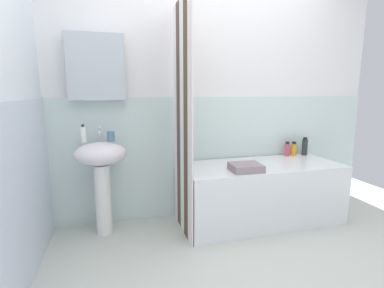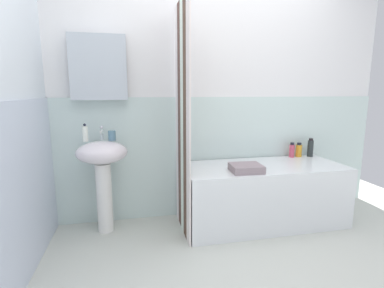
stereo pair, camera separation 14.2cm
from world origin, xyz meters
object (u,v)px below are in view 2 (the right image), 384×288
object	(u,v)px
shampoo_bottle	(299,150)
sink	(103,166)
bathtub	(262,194)
body_wash_bottle	(310,148)
toothbrush_cup	(112,136)
towel_folded	(246,168)
soap_dispenser	(85,133)
lotion_bottle	(292,150)

from	to	relation	value
shampoo_bottle	sink	bearing A→B (deg)	-176.34
bathtub	body_wash_bottle	xyz separation A→B (m)	(0.66, 0.25, 0.38)
toothbrush_cup	bathtub	size ratio (longest dim) A/B	0.06
toothbrush_cup	body_wash_bottle	bearing A→B (deg)	2.56
shampoo_bottle	bathtub	bearing A→B (deg)	-153.92
sink	towel_folded	size ratio (longest dim) A/B	3.11
towel_folded	bathtub	bearing A→B (deg)	34.35
soap_dispenser	body_wash_bottle	xyz separation A→B (m)	(2.26, 0.08, -0.24)
body_wash_bottle	bathtub	bearing A→B (deg)	-159.48
towel_folded	shampoo_bottle	bearing A→B (deg)	28.83
body_wash_bottle	soap_dispenser	bearing A→B (deg)	-177.86
body_wash_bottle	towel_folded	bearing A→B (deg)	-155.40
lotion_bottle	bathtub	bearing A→B (deg)	-150.35
bathtub	body_wash_bottle	bearing A→B (deg)	20.52
lotion_bottle	towel_folded	world-z (taller)	lotion_bottle
body_wash_bottle	towel_folded	world-z (taller)	body_wash_bottle
sink	lotion_bottle	xyz separation A→B (m)	(1.91, 0.12, 0.03)
toothbrush_cup	towel_folded	world-z (taller)	toothbrush_cup
body_wash_bottle	lotion_bottle	distance (m)	0.21
toothbrush_cup	towel_folded	xyz separation A→B (m)	(1.13, -0.32, -0.27)
toothbrush_cup	lotion_bottle	size ratio (longest dim) A/B	0.55
soap_dispenser	lotion_bottle	world-z (taller)	soap_dispenser
toothbrush_cup	sink	bearing A→B (deg)	-165.88
bathtub	body_wash_bottle	world-z (taller)	body_wash_bottle
body_wash_bottle	shampoo_bottle	size ratio (longest dim) A/B	1.30
lotion_bottle	sink	bearing A→B (deg)	-176.38
sink	bathtub	xyz separation A→B (m)	(1.47, -0.13, -0.32)
toothbrush_cup	bathtub	xyz separation A→B (m)	(1.38, -0.16, -0.59)
lotion_bottle	towel_folded	distance (m)	0.81
soap_dispenser	towel_folded	world-z (taller)	soap_dispenser
soap_dispenser	shampoo_bottle	size ratio (longest dim) A/B	1.03
soap_dispenser	body_wash_bottle	bearing A→B (deg)	2.14
shampoo_bottle	toothbrush_cup	bearing A→B (deg)	-176.85
sink	soap_dispenser	size ratio (longest dim) A/B	5.33
shampoo_bottle	lotion_bottle	world-z (taller)	lotion_bottle
sink	towel_folded	world-z (taller)	sink
towel_folded	toothbrush_cup	bearing A→B (deg)	164.02
sink	toothbrush_cup	world-z (taller)	toothbrush_cup
sink	lotion_bottle	world-z (taller)	sink
toothbrush_cup	bathtub	bearing A→B (deg)	-6.48
shampoo_bottle	towel_folded	bearing A→B (deg)	-151.17
bathtub	shampoo_bottle	distance (m)	0.69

